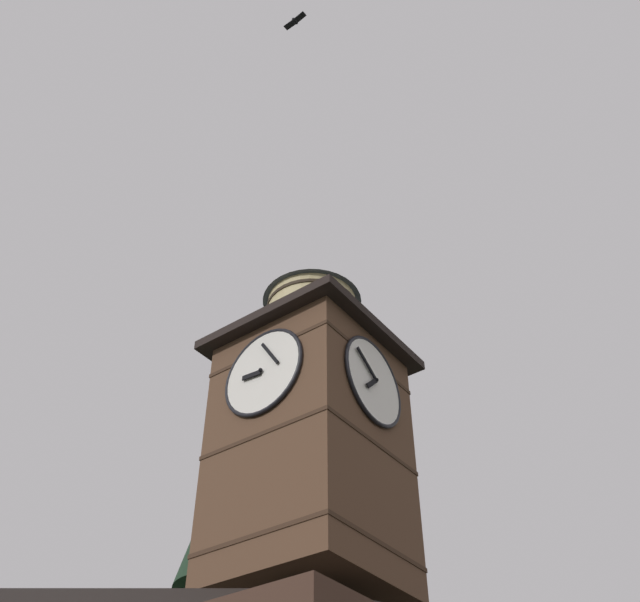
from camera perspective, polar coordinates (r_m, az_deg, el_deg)
clock_tower at (r=18.61m, az=-0.69°, el=-9.61°), size 4.36×4.36×9.45m
flying_bird_high at (r=23.16m, az=-1.92°, el=20.53°), size 0.24×0.74×0.13m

